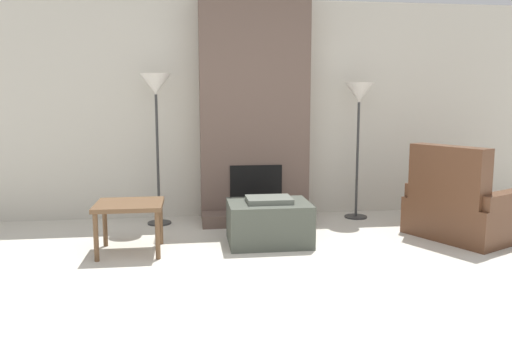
{
  "coord_description": "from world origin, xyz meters",
  "views": [
    {
      "loc": [
        -0.75,
        -3.1,
        1.41
      ],
      "look_at": [
        0.0,
        2.58,
        0.6
      ],
      "focal_mm": 35.0,
      "sensor_mm": 36.0,
      "label": 1
    }
  ],
  "objects_px": {
    "ottoman": "(269,222)",
    "floor_lamp_left": "(156,94)",
    "side_table": "(129,210)",
    "armchair": "(463,211)",
    "floor_lamp_right": "(359,101)"
  },
  "relations": [
    {
      "from": "ottoman",
      "to": "floor_lamp_left",
      "type": "xyz_separation_m",
      "value": [
        -1.13,
        0.95,
        1.26
      ]
    },
    {
      "from": "floor_lamp_left",
      "to": "ottoman",
      "type": "bearing_deg",
      "value": -40.04
    },
    {
      "from": "ottoman",
      "to": "side_table",
      "type": "distance_m",
      "value": 1.35
    },
    {
      "from": "ottoman",
      "to": "armchair",
      "type": "height_order",
      "value": "armchair"
    },
    {
      "from": "armchair",
      "to": "floor_lamp_left",
      "type": "distance_m",
      "value": 3.52
    },
    {
      "from": "side_table",
      "to": "floor_lamp_left",
      "type": "height_order",
      "value": "floor_lamp_left"
    },
    {
      "from": "side_table",
      "to": "floor_lamp_left",
      "type": "distance_m",
      "value": 1.53
    },
    {
      "from": "floor_lamp_left",
      "to": "floor_lamp_right",
      "type": "bearing_deg",
      "value": 0.0
    },
    {
      "from": "ottoman",
      "to": "floor_lamp_right",
      "type": "height_order",
      "value": "floor_lamp_right"
    },
    {
      "from": "ottoman",
      "to": "floor_lamp_left",
      "type": "height_order",
      "value": "floor_lamp_left"
    },
    {
      "from": "floor_lamp_left",
      "to": "floor_lamp_right",
      "type": "distance_m",
      "value": 2.35
    },
    {
      "from": "ottoman",
      "to": "floor_lamp_left",
      "type": "distance_m",
      "value": 1.94
    },
    {
      "from": "armchair",
      "to": "floor_lamp_left",
      "type": "height_order",
      "value": "floor_lamp_left"
    },
    {
      "from": "armchair",
      "to": "floor_lamp_left",
      "type": "bearing_deg",
      "value": 46.26
    },
    {
      "from": "side_table",
      "to": "floor_lamp_right",
      "type": "distance_m",
      "value": 2.94
    }
  ]
}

